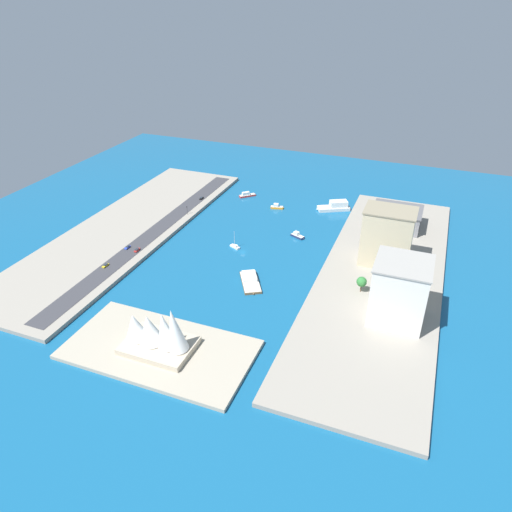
% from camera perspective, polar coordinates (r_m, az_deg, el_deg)
% --- Properties ---
extents(ground_plane, '(440.00, 440.00, 0.00)m').
position_cam_1_polar(ground_plane, '(311.50, -1.61, 0.48)').
color(ground_plane, '#145684').
extents(quay_west, '(70.00, 240.00, 2.40)m').
position_cam_1_polar(quay_west, '(292.51, 14.78, -2.47)').
color(quay_west, gray).
rests_on(quay_west, ground_plane).
extents(quay_east, '(70.00, 240.00, 2.40)m').
position_cam_1_polar(quay_east, '(351.80, -15.20, 3.24)').
color(quay_east, gray).
rests_on(quay_east, ground_plane).
extents(peninsula_point, '(89.90, 46.97, 2.00)m').
position_cam_1_polar(peninsula_point, '(235.92, -11.54, -10.97)').
color(peninsula_point, '#A89E89').
rests_on(peninsula_point, ground_plane).
extents(road_strip, '(12.67, 228.00, 0.15)m').
position_cam_1_polar(road_strip, '(339.17, -12.11, 2.85)').
color(road_strip, '#38383D').
rests_on(road_strip, quay_east).
extents(barge_flat_brown, '(20.46, 25.52, 3.48)m').
position_cam_1_polar(barge_flat_brown, '(279.77, -0.72, -2.93)').
color(barge_flat_brown, brown).
rests_on(barge_flat_brown, ground_plane).
extents(patrol_launch_navy, '(11.12, 7.44, 3.78)m').
position_cam_1_polar(patrol_launch_navy, '(330.65, 5.01, 2.48)').
color(patrol_launch_navy, '#1E284C').
rests_on(patrol_launch_navy, ground_plane).
extents(tugboat_red, '(12.54, 12.19, 4.04)m').
position_cam_1_polar(tugboat_red, '(395.31, -1.10, 7.37)').
color(tugboat_red, red).
rests_on(tugboat_red, ground_plane).
extents(water_taxi_orange, '(11.08, 5.63, 4.03)m').
position_cam_1_polar(water_taxi_orange, '(373.43, 2.53, 5.94)').
color(water_taxi_orange, orange).
rests_on(water_taxi_orange, ground_plane).
extents(sailboat_small_white, '(8.40, 5.60, 12.12)m').
position_cam_1_polar(sailboat_small_white, '(316.53, -2.55, 1.16)').
color(sailboat_small_white, white).
rests_on(sailboat_small_white, ground_plane).
extents(ferry_white_commuter, '(25.79, 19.59, 7.26)m').
position_cam_1_polar(ferry_white_commuter, '(375.56, 9.54, 5.92)').
color(ferry_white_commuter, silver).
rests_on(ferry_white_commuter, ground_plane).
extents(warehouse_low_gray, '(33.98, 28.24, 13.53)m').
position_cam_1_polar(warehouse_low_gray, '(351.53, 16.53, 4.47)').
color(warehouse_low_gray, gray).
rests_on(warehouse_low_gray, quay_west).
extents(hotel_broad_white, '(27.66, 28.13, 33.15)m').
position_cam_1_polar(hotel_broad_white, '(249.58, 16.88, -4.04)').
color(hotel_broad_white, silver).
rests_on(hotel_broad_white, quay_west).
extents(office_block_beige, '(30.31, 21.50, 35.75)m').
position_cam_1_polar(office_block_beige, '(297.42, 15.49, 2.25)').
color(office_block_beige, '#C6B793').
rests_on(office_block_beige, quay_west).
extents(hatchback_blue, '(1.85, 4.70, 1.57)m').
position_cam_1_polar(hatchback_blue, '(321.55, -15.21, 1.03)').
color(hatchback_blue, black).
rests_on(hatchback_blue, road_strip).
extents(pickup_red, '(2.04, 5.21, 1.62)m').
position_cam_1_polar(pickup_red, '(316.69, -14.12, 0.72)').
color(pickup_red, black).
rests_on(pickup_red, road_strip).
extents(taxi_yellow_cab, '(1.88, 5.01, 1.42)m').
position_cam_1_polar(taxi_yellow_cab, '(304.74, -17.66, -1.08)').
color(taxi_yellow_cab, black).
rests_on(taxi_yellow_cab, road_strip).
extents(suv_black, '(1.80, 4.86, 1.56)m').
position_cam_1_polar(suv_black, '(386.66, -6.57, 6.94)').
color(suv_black, black).
rests_on(suv_black, road_strip).
extents(traffic_light_waterfront, '(0.36, 0.36, 6.50)m').
position_cam_1_polar(traffic_light_waterfront, '(360.30, -8.31, 5.64)').
color(traffic_light_waterfront, black).
rests_on(traffic_light_waterfront, quay_east).
extents(opera_landmark, '(35.11, 23.59, 25.24)m').
position_cam_1_polar(opera_landmark, '(229.57, -11.81, -9.05)').
color(opera_landmark, '#BCAD93').
rests_on(opera_landmark, peninsula_point).
extents(park_tree_cluster, '(16.82, 15.69, 9.83)m').
position_cam_1_polar(park_tree_cluster, '(274.92, 14.01, -2.68)').
color(park_tree_cluster, brown).
rests_on(park_tree_cluster, quay_west).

